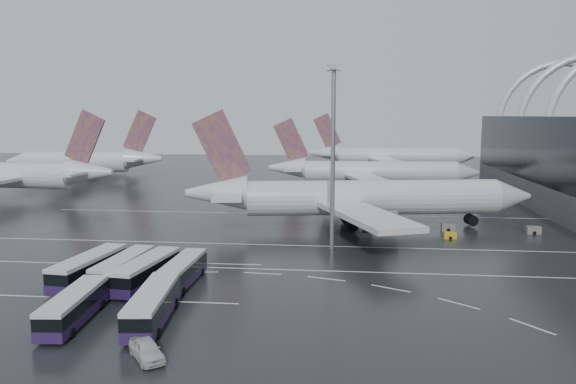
# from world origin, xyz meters

# --- Properties ---
(ground) EXTENTS (420.00, 420.00, 0.00)m
(ground) POSITION_xyz_m (0.00, 0.00, 0.00)
(ground) COLOR black
(ground) RESTS_ON ground
(lane_marking_near) EXTENTS (120.00, 0.25, 0.01)m
(lane_marking_near) POSITION_xyz_m (0.00, -2.00, 0.01)
(lane_marking_near) COLOR white
(lane_marking_near) RESTS_ON ground
(lane_marking_mid) EXTENTS (120.00, 0.25, 0.01)m
(lane_marking_mid) POSITION_xyz_m (0.00, 12.00, 0.01)
(lane_marking_mid) COLOR white
(lane_marking_mid) RESTS_ON ground
(lane_marking_far) EXTENTS (120.00, 0.25, 0.01)m
(lane_marking_far) POSITION_xyz_m (0.00, 40.00, 0.01)
(lane_marking_far) COLOR white
(lane_marking_far) RESTS_ON ground
(bus_bay_line_south) EXTENTS (28.00, 0.25, 0.01)m
(bus_bay_line_south) POSITION_xyz_m (-24.00, -16.00, 0.01)
(bus_bay_line_south) COLOR white
(bus_bay_line_south) RESTS_ON ground
(bus_bay_line_north) EXTENTS (28.00, 0.25, 0.01)m
(bus_bay_line_north) POSITION_xyz_m (-24.00, 0.00, 0.01)
(bus_bay_line_north) COLOR white
(bus_bay_line_north) RESTS_ON ground
(airliner_main) EXTENTS (62.85, 54.46, 21.32)m
(airliner_main) POSITION_xyz_m (2.91, 27.09, 5.34)
(airliner_main) COLOR silver
(airliner_main) RESTS_ON ground
(airliner_gate_b) EXTENTS (56.35, 50.74, 19.60)m
(airliner_gate_b) POSITION_xyz_m (7.15, 78.17, 4.90)
(airliner_gate_b) COLOR silver
(airliner_gate_b) RESTS_ON ground
(airliner_gate_c) EXTENTS (58.92, 54.61, 21.07)m
(airliner_gate_c) POSITION_xyz_m (15.69, 131.62, 5.27)
(airliner_gate_c) COLOR silver
(airliner_gate_c) RESTS_ON ground
(jet_remote_west) EXTENTS (49.48, 39.81, 21.63)m
(jet_remote_west) POSITION_xyz_m (-78.36, 55.37, 5.58)
(jet_remote_west) COLOR silver
(jet_remote_west) RESTS_ON ground
(jet_remote_mid) EXTENTS (50.23, 40.43, 21.92)m
(jet_remote_mid) POSITION_xyz_m (-80.45, 94.67, 5.66)
(jet_remote_mid) COLOR silver
(jet_remote_mid) RESTS_ON ground
(jet_remote_far) EXTENTS (39.78, 32.09, 17.31)m
(jet_remote_far) POSITION_xyz_m (-87.96, 119.09, 4.47)
(jet_remote_far) COLOR silver
(jet_remote_far) RESTS_ON ground
(bus_row_near_a) EXTENTS (4.43, 13.80, 3.34)m
(bus_row_near_a) POSITION_xyz_m (-29.72, -10.12, 1.83)
(bus_row_near_a) COLOR #22123A
(bus_row_near_a) RESTS_ON ground
(bus_row_near_b) EXTENTS (3.64, 12.81, 3.12)m
(bus_row_near_b) POSITION_xyz_m (-25.66, -9.24, 1.71)
(bus_row_near_b) COLOR #22123A
(bus_row_near_b) RESTS_ON ground
(bus_row_near_c) EXTENTS (4.52, 13.41, 3.24)m
(bus_row_near_c) POSITION_xyz_m (-22.35, -10.53, 1.78)
(bus_row_near_c) COLOR #22123A
(bus_row_near_c) RESTS_ON ground
(bus_row_near_d) EXTENTS (3.08, 12.36, 3.04)m
(bus_row_near_d) POSITION_xyz_m (-18.12, -9.86, 1.67)
(bus_row_near_d) COLOR #22123A
(bus_row_near_d) RESTS_ON ground
(bus_row_far_a) EXTENTS (3.84, 12.55, 3.04)m
(bus_row_far_a) POSITION_xyz_m (-25.05, -23.08, 1.67)
(bus_row_far_a) COLOR #22123A
(bus_row_far_a) RESTS_ON ground
(bus_row_far_c) EXTENTS (4.39, 13.38, 3.23)m
(bus_row_far_c) POSITION_xyz_m (-17.37, -22.19, 1.78)
(bus_row_far_c) COLOR #22123A
(bus_row_far_c) RESTS_ON ground
(van_curve_b) EXTENTS (4.62, 5.18, 1.70)m
(van_curve_b) POSITION_xyz_m (-14.98, -30.51, 0.85)
(van_curve_b) COLOR silver
(van_curve_b) RESTS_ON ground
(floodlight_mast) EXTENTS (2.12, 2.12, 27.63)m
(floodlight_mast) POSITION_xyz_m (-0.74, 10.64, 17.38)
(floodlight_mast) COLOR gray
(floodlight_mast) RESTS_ON ground
(gse_cart_belly_a) EXTENTS (1.98, 1.17, 1.08)m
(gse_cart_belly_a) POSITION_xyz_m (18.49, 19.60, 0.54)
(gse_cart_belly_a) COLOR gold
(gse_cart_belly_a) RESTS_ON ground
(gse_cart_belly_b) EXTENTS (2.32, 1.37, 1.27)m
(gse_cart_belly_b) POSITION_xyz_m (19.27, 26.17, 0.63)
(gse_cart_belly_b) COLOR slate
(gse_cart_belly_b) RESTS_ON ground
(gse_cart_belly_d) EXTENTS (2.36, 1.39, 1.29)m
(gse_cart_belly_d) POSITION_xyz_m (33.44, 25.08, 0.64)
(gse_cart_belly_d) COLOR slate
(gse_cart_belly_d) RESTS_ON ground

